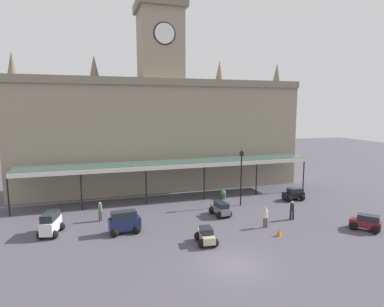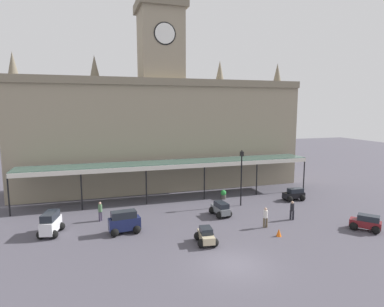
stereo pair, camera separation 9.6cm
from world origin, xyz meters
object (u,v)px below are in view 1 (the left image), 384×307
car_navy_van (124,223)px  car_maroon_estate (366,223)px  victorian_lamppost (241,172)px  planter_near_kerb (223,194)px  pedestrian_beside_cars (266,217)px  traffic_cone (279,232)px  car_grey_estate (220,209)px  pedestrian_near_entrance (100,211)px  pedestrian_crossing_forecourt (292,209)px  car_beige_sedan (206,237)px  car_black_estate (294,195)px  car_white_van (51,225)px

car_navy_van → car_maroon_estate: (18.39, -5.12, -0.24)m
victorian_lamppost → planter_near_kerb: (-0.74, 2.72, -2.92)m
pedestrian_beside_cars → traffic_cone: 2.03m
car_grey_estate → traffic_cone: 6.26m
car_grey_estate → victorian_lamppost: 4.80m
pedestrian_near_entrance → pedestrian_crossing_forecourt: (15.95, -4.63, 0.00)m
victorian_lamppost → pedestrian_near_entrance: bearing=-177.8°
car_navy_van → victorian_lamppost: victorian_lamppost is taller
car_beige_sedan → planter_near_kerb: car_beige_sedan is taller
planter_near_kerb → traffic_cone: bearing=-89.7°
pedestrian_beside_cars → car_navy_van: bearing=168.8°
car_beige_sedan → pedestrian_beside_cars: 5.91m
car_black_estate → pedestrian_crossing_forecourt: bearing=-125.9°
car_beige_sedan → pedestrian_near_entrance: 10.09m
traffic_cone → pedestrian_crossing_forecourt: bearing=43.1°
car_white_van → pedestrian_crossing_forecourt: 19.83m
traffic_cone → car_white_van: bearing=161.7°
car_grey_estate → victorian_lamppost: (3.11, 2.29, 2.85)m
car_white_van → traffic_cone: (16.55, -5.48, -0.52)m
car_white_van → car_grey_estate: 14.14m
car_grey_estate → pedestrian_crossing_forecourt: pedestrian_crossing_forecourt is taller
planter_near_kerb → car_navy_van: bearing=-149.1°
pedestrian_crossing_forecourt → planter_near_kerb: (-3.16, 7.86, -0.42)m
pedestrian_crossing_forecourt → planter_near_kerb: bearing=111.9°
car_white_van → pedestrian_beside_cars: (16.50, -3.55, 0.10)m
pedestrian_crossing_forecourt → planter_near_kerb: 8.48m
car_beige_sedan → traffic_cone: bearing=-3.7°
pedestrian_near_entrance → planter_near_kerb: 13.19m
car_white_van → traffic_cone: 17.45m
car_beige_sedan → car_maroon_estate: 13.07m
car_black_estate → pedestrian_beside_cars: bearing=-138.3°
car_black_estate → car_grey_estate: size_ratio=0.98×
pedestrian_beside_cars → traffic_cone: bearing=-88.4°
pedestrian_near_entrance → victorian_lamppost: victorian_lamppost is taller
car_grey_estate → pedestrian_near_entrance: pedestrian_near_entrance is taller
car_beige_sedan → car_black_estate: (12.59, 7.70, 0.06)m
car_black_estate → pedestrian_crossing_forecourt: 6.38m
victorian_lamppost → traffic_cone: 8.67m
car_white_van → victorian_lamppost: size_ratio=0.46×
car_navy_van → car_black_estate: bearing=12.4°
car_navy_van → victorian_lamppost: size_ratio=0.44×
car_black_estate → car_white_van: bearing=-173.7°
pedestrian_crossing_forecourt → car_beige_sedan: bearing=-164.0°
car_grey_estate → pedestrian_crossing_forecourt: 6.23m
car_black_estate → victorian_lamppost: (-6.16, -0.02, 2.85)m
pedestrian_near_entrance → victorian_lamppost: (13.52, 0.52, 2.50)m
pedestrian_beside_cars → traffic_cone: (0.05, -1.93, -0.62)m
car_black_estate → pedestrian_near_entrance: bearing=-178.4°
car_navy_van → pedestrian_near_entrance: (-1.71, 3.41, 0.10)m
car_white_van → pedestrian_near_entrance: size_ratio=1.53×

